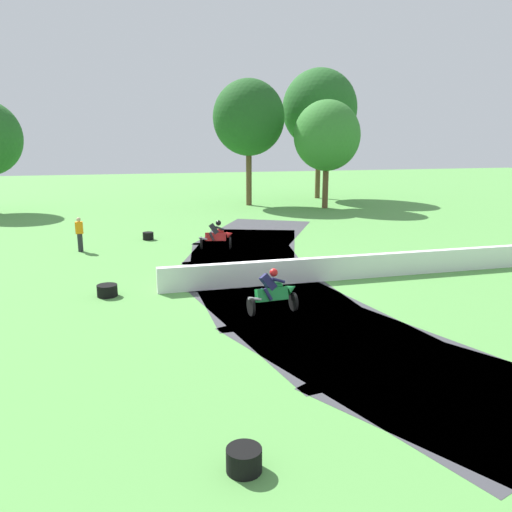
{
  "coord_description": "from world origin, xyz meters",
  "views": [
    {
      "loc": [
        -4.61,
        -17.69,
        5.33
      ],
      "look_at": [
        0.01,
        0.87,
        0.9
      ],
      "focal_mm": 36.38,
      "sensor_mm": 36.0,
      "label": 1
    }
  ],
  "objects_px": {
    "motorcycle_chase_green": "(274,292)",
    "traffic_cone": "(402,265)",
    "track_marshal": "(80,235)",
    "tire_stack_near": "(148,236)",
    "motorcycle_lead_red": "(217,235)",
    "tire_stack_mid_b": "(244,460)",
    "tire_stack_mid_a": "(107,291)"
  },
  "relations": [
    {
      "from": "tire_stack_mid_a",
      "to": "tire_stack_mid_b",
      "type": "relative_size",
      "value": 1.16
    },
    {
      "from": "tire_stack_mid_b",
      "to": "track_marshal",
      "type": "xyz_separation_m",
      "value": [
        -3.89,
        17.97,
        0.62
      ]
    },
    {
      "from": "motorcycle_chase_green",
      "to": "traffic_cone",
      "type": "xyz_separation_m",
      "value": [
        6.47,
        3.7,
        -0.42
      ]
    },
    {
      "from": "motorcycle_lead_red",
      "to": "tire_stack_mid_b",
      "type": "relative_size",
      "value": 2.9
    },
    {
      "from": "tire_stack_near",
      "to": "track_marshal",
      "type": "relative_size",
      "value": 0.35
    },
    {
      "from": "motorcycle_lead_red",
      "to": "motorcycle_chase_green",
      "type": "relative_size",
      "value": 1.02
    },
    {
      "from": "traffic_cone",
      "to": "tire_stack_mid_b",
      "type": "bearing_deg",
      "value": -129.16
    },
    {
      "from": "motorcycle_lead_red",
      "to": "tire_stack_mid_b",
      "type": "bearing_deg",
      "value": -98.36
    },
    {
      "from": "motorcycle_lead_red",
      "to": "tire_stack_mid_a",
      "type": "height_order",
      "value": "motorcycle_lead_red"
    },
    {
      "from": "tire_stack_mid_b",
      "to": "track_marshal",
      "type": "height_order",
      "value": "track_marshal"
    },
    {
      "from": "tire_stack_mid_a",
      "to": "tire_stack_mid_b",
      "type": "xyz_separation_m",
      "value": [
        2.45,
        -10.37,
        0.0
      ]
    },
    {
      "from": "motorcycle_lead_red",
      "to": "track_marshal",
      "type": "relative_size",
      "value": 1.05
    },
    {
      "from": "tire_stack_mid_b",
      "to": "traffic_cone",
      "type": "relative_size",
      "value": 1.34
    },
    {
      "from": "motorcycle_lead_red",
      "to": "motorcycle_chase_green",
      "type": "distance_m",
      "value": 9.59
    },
    {
      "from": "motorcycle_lead_red",
      "to": "tire_stack_near",
      "type": "height_order",
      "value": "motorcycle_lead_red"
    },
    {
      "from": "track_marshal",
      "to": "traffic_cone",
      "type": "relative_size",
      "value": 3.7
    },
    {
      "from": "tire_stack_near",
      "to": "tire_stack_mid_a",
      "type": "height_order",
      "value": "same"
    },
    {
      "from": "tire_stack_mid_b",
      "to": "tire_stack_near",
      "type": "bearing_deg",
      "value": 91.88
    },
    {
      "from": "tire_stack_near",
      "to": "tire_stack_mid_b",
      "type": "xyz_separation_m",
      "value": [
        0.66,
        -20.12,
        0.0
      ]
    },
    {
      "from": "tire_stack_near",
      "to": "tire_stack_mid_b",
      "type": "distance_m",
      "value": 20.13
    },
    {
      "from": "motorcycle_lead_red",
      "to": "tire_stack_mid_a",
      "type": "bearing_deg",
      "value": -126.58
    },
    {
      "from": "tire_stack_near",
      "to": "motorcycle_lead_red",
      "type": "bearing_deg",
      "value": -44.23
    },
    {
      "from": "motorcycle_lead_red",
      "to": "motorcycle_chase_green",
      "type": "height_order",
      "value": "motorcycle_lead_red"
    },
    {
      "from": "motorcycle_lead_red",
      "to": "tire_stack_near",
      "type": "xyz_separation_m",
      "value": [
        -3.16,
        3.08,
        -0.46
      ]
    },
    {
      "from": "tire_stack_mid_a",
      "to": "traffic_cone",
      "type": "distance_m",
      "value": 11.57
    },
    {
      "from": "traffic_cone",
      "to": "tire_stack_near",
      "type": "bearing_deg",
      "value": 137.42
    },
    {
      "from": "motorcycle_chase_green",
      "to": "track_marshal",
      "type": "xyz_separation_m",
      "value": [
        -6.5,
        10.51,
        0.18
      ]
    },
    {
      "from": "tire_stack_mid_b",
      "to": "traffic_cone",
      "type": "xyz_separation_m",
      "value": [
        9.09,
        11.16,
        0.02
      ]
    },
    {
      "from": "tire_stack_mid_a",
      "to": "track_marshal",
      "type": "xyz_separation_m",
      "value": [
        -1.44,
        7.6,
        0.62
      ]
    },
    {
      "from": "tire_stack_mid_b",
      "to": "track_marshal",
      "type": "relative_size",
      "value": 0.36
    },
    {
      "from": "motorcycle_chase_green",
      "to": "tire_stack_mid_a",
      "type": "distance_m",
      "value": 5.86
    },
    {
      "from": "traffic_cone",
      "to": "motorcycle_chase_green",
      "type": "bearing_deg",
      "value": -150.23
    }
  ]
}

